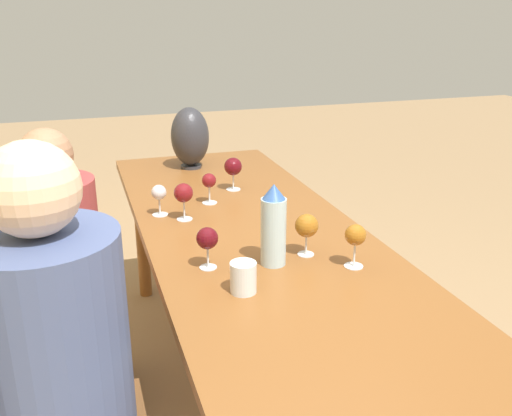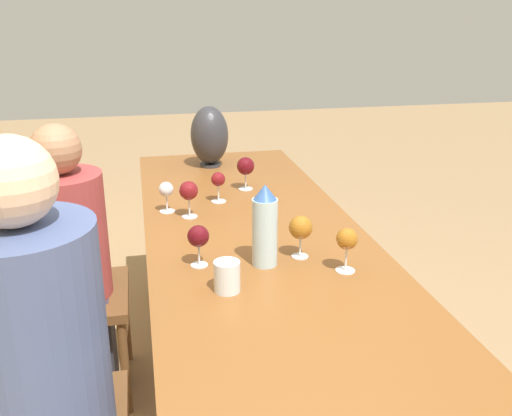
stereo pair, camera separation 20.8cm
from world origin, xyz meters
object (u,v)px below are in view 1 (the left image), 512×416
at_px(water_tumbler, 243,277).
at_px(wine_glass_3, 233,167).
at_px(chair_far, 43,294).
at_px(wine_glass_6, 209,182).
at_px(person_near, 63,371).
at_px(wine_glass_1, 307,226).
at_px(wine_glass_4, 355,236).
at_px(wine_glass_2, 207,239).
at_px(wine_glass_5, 183,194).
at_px(person_far, 64,265).
at_px(wine_glass_0, 159,194).
at_px(vase, 190,137).
at_px(water_bottle, 273,226).

relative_size(water_tumbler, wine_glass_3, 0.62).
bearing_deg(wine_glass_3, chair_far, 107.48).
xyz_separation_m(wine_glass_6, person_near, (-0.91, 0.61, -0.19)).
bearing_deg(wine_glass_3, wine_glass_1, -177.08).
bearing_deg(wine_glass_1, wine_glass_4, -140.11).
height_order(water_tumbler, wine_glass_2, wine_glass_2).
distance_m(wine_glass_5, person_near, 0.91).
bearing_deg(wine_glass_3, person_far, 109.41).
distance_m(wine_glass_0, person_near, 0.94).
height_order(wine_glass_6, person_far, person_far).
height_order(wine_glass_0, wine_glass_6, wine_glass_6).
relative_size(water_tumbler, wine_glass_1, 0.64).
height_order(wine_glass_2, wine_glass_4, wine_glass_4).
distance_m(water_tumbler, wine_glass_2, 0.21).
bearing_deg(wine_glass_1, water_tumbler, 124.13).
relative_size(wine_glass_2, wine_glass_4, 0.95).
bearing_deg(person_far, water_tumbler, -142.91).
distance_m(wine_glass_0, wine_glass_5, 0.12).
bearing_deg(wine_glass_4, wine_glass_0, 37.86).
distance_m(vase, chair_far, 1.10).
bearing_deg(wine_glass_4, wine_glass_2, 73.24).
height_order(vase, wine_glass_0, vase).
distance_m(wine_glass_3, wine_glass_4, 0.91).
bearing_deg(wine_glass_0, wine_glass_5, -133.84).
bearing_deg(water_bottle, wine_glass_1, -76.09).
distance_m(wine_glass_3, wine_glass_6, 0.21).
distance_m(vase, person_near, 1.64).
bearing_deg(wine_glass_4, wine_glass_6, 21.61).
bearing_deg(wine_glass_5, wine_glass_3, -42.88).
xyz_separation_m(water_tumbler, wine_glass_3, (0.95, -0.24, 0.06)).
distance_m(water_bottle, wine_glass_6, 0.65).
bearing_deg(water_bottle, water_tumbler, 136.46).
relative_size(wine_glass_3, wine_glass_4, 1.03).
xyz_separation_m(chair_far, person_far, (0.00, -0.09, 0.11)).
distance_m(water_tumbler, chair_far, 0.97).
distance_m(vase, wine_glass_3, 0.44).
xyz_separation_m(wine_glass_2, person_near, (-0.30, 0.46, -0.19)).
distance_m(water_tumbler, wine_glass_3, 0.99).
bearing_deg(person_near, person_far, 0.04).
bearing_deg(water_bottle, wine_glass_2, 80.76).
height_order(wine_glass_2, chair_far, chair_far).
xyz_separation_m(water_tumbler, person_near, (-0.11, 0.52, -0.14)).
bearing_deg(vase, wine_glass_3, -165.86).
height_order(wine_glass_3, wine_glass_5, wine_glass_3).
relative_size(water_bottle, wine_glass_2, 1.97).
xyz_separation_m(vase, wine_glass_3, (-0.43, -0.11, -0.05)).
bearing_deg(wine_glass_4, wine_glass_5, 36.56).
height_order(water_bottle, vase, vase).
relative_size(wine_glass_4, person_near, 0.11).
distance_m(wine_glass_1, person_far, 0.97).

